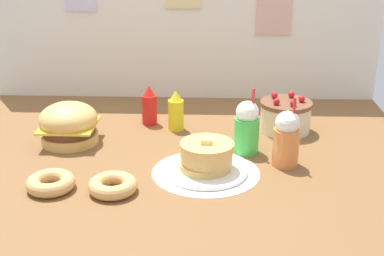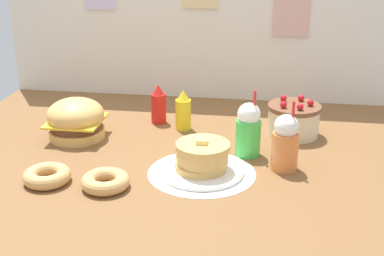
{
  "view_description": "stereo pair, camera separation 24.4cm",
  "coord_description": "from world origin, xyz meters",
  "px_view_note": "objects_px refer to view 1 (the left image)",
  "views": [
    {
      "loc": [
        0.19,
        -2.22,
        1.03
      ],
      "look_at": [
        0.1,
        0.05,
        0.15
      ],
      "focal_mm": 49.75,
      "sensor_mm": 36.0,
      "label": 1
    },
    {
      "loc": [
        0.43,
        -2.2,
        1.03
      ],
      "look_at": [
        0.1,
        0.05,
        0.15
      ],
      "focal_mm": 49.75,
      "sensor_mm": 36.0,
      "label": 2
    }
  ],
  "objects_px": {
    "burger": "(69,124)",
    "ketchup_bottle": "(149,106)",
    "layer_cake": "(285,116)",
    "donut_chocolate": "(113,185)",
    "pancake_stack": "(206,159)",
    "mustard_bottle": "(176,112)",
    "cream_soda_cup": "(247,127)",
    "donut_pink_glaze": "(51,182)",
    "orange_float_cup": "(286,139)"
  },
  "relations": [
    {
      "from": "donut_pink_glaze",
      "to": "burger",
      "type": "bearing_deg",
      "value": 95.54
    },
    {
      "from": "layer_cake",
      "to": "donut_chocolate",
      "type": "distance_m",
      "value": 1.06
    },
    {
      "from": "ketchup_bottle",
      "to": "mustard_bottle",
      "type": "bearing_deg",
      "value": -27.34
    },
    {
      "from": "cream_soda_cup",
      "to": "orange_float_cup",
      "type": "xyz_separation_m",
      "value": [
        0.17,
        -0.13,
        0.0
      ]
    },
    {
      "from": "cream_soda_cup",
      "to": "orange_float_cup",
      "type": "relative_size",
      "value": 1.0
    },
    {
      "from": "mustard_bottle",
      "to": "donut_pink_glaze",
      "type": "xyz_separation_m",
      "value": [
        -0.47,
        -0.7,
        -0.07
      ]
    },
    {
      "from": "cream_soda_cup",
      "to": "donut_chocolate",
      "type": "xyz_separation_m",
      "value": [
        -0.56,
        -0.43,
        -0.09
      ]
    },
    {
      "from": "burger",
      "to": "ketchup_bottle",
      "type": "xyz_separation_m",
      "value": [
        0.37,
        0.28,
        0.0
      ]
    },
    {
      "from": "burger",
      "to": "cream_soda_cup",
      "type": "distance_m",
      "value": 0.88
    },
    {
      "from": "pancake_stack",
      "to": "mustard_bottle",
      "type": "xyz_separation_m",
      "value": [
        -0.16,
        0.52,
        0.04
      ]
    },
    {
      "from": "donut_pink_glaze",
      "to": "cream_soda_cup",
      "type": "bearing_deg",
      "value": 26.68
    },
    {
      "from": "mustard_bottle",
      "to": "donut_pink_glaze",
      "type": "height_order",
      "value": "mustard_bottle"
    },
    {
      "from": "mustard_bottle",
      "to": "burger",
      "type": "bearing_deg",
      "value": -159.03
    },
    {
      "from": "pancake_stack",
      "to": "ketchup_bottle",
      "type": "height_order",
      "value": "ketchup_bottle"
    },
    {
      "from": "layer_cake",
      "to": "donut_chocolate",
      "type": "relative_size",
      "value": 1.34
    },
    {
      "from": "mustard_bottle",
      "to": "ketchup_bottle",
      "type": "bearing_deg",
      "value": 152.66
    },
    {
      "from": "layer_cake",
      "to": "ketchup_bottle",
      "type": "xyz_separation_m",
      "value": [
        -0.72,
        0.08,
        0.02
      ]
    },
    {
      "from": "cream_soda_cup",
      "to": "donut_pink_glaze",
      "type": "height_order",
      "value": "cream_soda_cup"
    },
    {
      "from": "pancake_stack",
      "to": "ketchup_bottle",
      "type": "xyz_separation_m",
      "value": [
        -0.32,
        0.59,
        0.04
      ]
    },
    {
      "from": "burger",
      "to": "cream_soda_cup",
      "type": "height_order",
      "value": "cream_soda_cup"
    },
    {
      "from": "burger",
      "to": "pancake_stack",
      "type": "bearing_deg",
      "value": -24.85
    },
    {
      "from": "burger",
      "to": "orange_float_cup",
      "type": "xyz_separation_m",
      "value": [
        1.04,
        -0.22,
        0.03
      ]
    },
    {
      "from": "pancake_stack",
      "to": "mustard_bottle",
      "type": "height_order",
      "value": "mustard_bottle"
    },
    {
      "from": "donut_pink_glaze",
      "to": "layer_cake",
      "type": "bearing_deg",
      "value": 33.9
    },
    {
      "from": "pancake_stack",
      "to": "donut_pink_glaze",
      "type": "relative_size",
      "value": 1.83
    },
    {
      "from": "layer_cake",
      "to": "donut_pink_glaze",
      "type": "bearing_deg",
      "value": -146.1
    },
    {
      "from": "burger",
      "to": "cream_soda_cup",
      "type": "relative_size",
      "value": 0.88
    },
    {
      "from": "orange_float_cup",
      "to": "burger",
      "type": "bearing_deg",
      "value": 168.03
    },
    {
      "from": "donut_pink_glaze",
      "to": "mustard_bottle",
      "type": "bearing_deg",
      "value": 56.06
    },
    {
      "from": "cream_soda_cup",
      "to": "donut_pink_glaze",
      "type": "bearing_deg",
      "value": -153.32
    },
    {
      "from": "burger",
      "to": "ketchup_bottle",
      "type": "bearing_deg",
      "value": 36.99
    },
    {
      "from": "ketchup_bottle",
      "to": "pancake_stack",
      "type": "bearing_deg",
      "value": -62.0
    },
    {
      "from": "layer_cake",
      "to": "donut_chocolate",
      "type": "height_order",
      "value": "layer_cake"
    },
    {
      "from": "cream_soda_cup",
      "to": "burger",
      "type": "bearing_deg",
      "value": 174.3
    },
    {
      "from": "pancake_stack",
      "to": "orange_float_cup",
      "type": "relative_size",
      "value": 1.13
    },
    {
      "from": "orange_float_cup",
      "to": "donut_chocolate",
      "type": "bearing_deg",
      "value": -158.22
    },
    {
      "from": "layer_cake",
      "to": "donut_pink_glaze",
      "type": "xyz_separation_m",
      "value": [
        -1.04,
        -0.7,
        -0.05
      ]
    },
    {
      "from": "layer_cake",
      "to": "mustard_bottle",
      "type": "bearing_deg",
      "value": -179.94
    },
    {
      "from": "layer_cake",
      "to": "pancake_stack",
      "type": "bearing_deg",
      "value": -128.22
    },
    {
      "from": "burger",
      "to": "mustard_bottle",
      "type": "distance_m",
      "value": 0.56
    },
    {
      "from": "orange_float_cup",
      "to": "donut_pink_glaze",
      "type": "height_order",
      "value": "orange_float_cup"
    },
    {
      "from": "pancake_stack",
      "to": "cream_soda_cup",
      "type": "height_order",
      "value": "cream_soda_cup"
    },
    {
      "from": "burger",
      "to": "orange_float_cup",
      "type": "distance_m",
      "value": 1.06
    },
    {
      "from": "pancake_stack",
      "to": "layer_cake",
      "type": "bearing_deg",
      "value": 51.78
    },
    {
      "from": "ketchup_bottle",
      "to": "donut_chocolate",
      "type": "bearing_deg",
      "value": -94.38
    },
    {
      "from": "mustard_bottle",
      "to": "orange_float_cup",
      "type": "distance_m",
      "value": 0.67
    },
    {
      "from": "mustard_bottle",
      "to": "donut_pink_glaze",
      "type": "relative_size",
      "value": 1.08
    },
    {
      "from": "pancake_stack",
      "to": "ketchup_bottle",
      "type": "relative_size",
      "value": 1.7
    },
    {
      "from": "orange_float_cup",
      "to": "cream_soda_cup",
      "type": "bearing_deg",
      "value": 141.61
    },
    {
      "from": "layer_cake",
      "to": "cream_soda_cup",
      "type": "bearing_deg",
      "value": -127.38
    }
  ]
}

